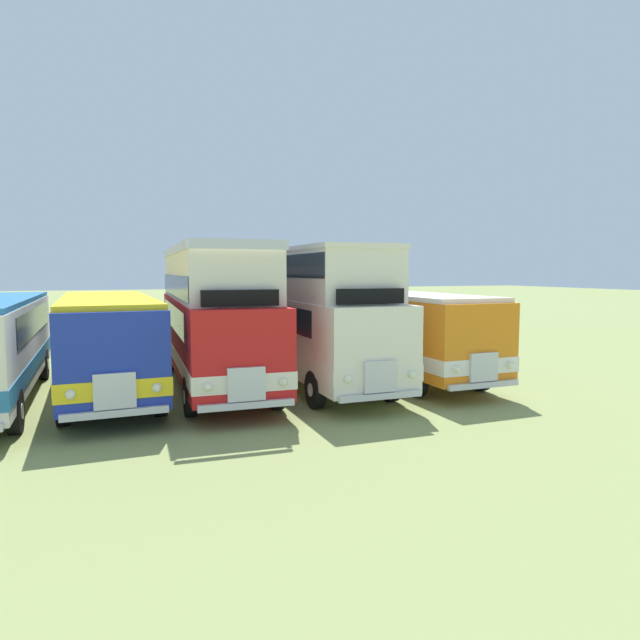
# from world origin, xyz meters

# --- Properties ---
(ground_plane) EXTENTS (200.00, 200.00, 0.00)m
(ground_plane) POSITION_xyz_m (0.00, 0.00, 0.00)
(ground_plane) COLOR #8C9956
(bus_fifth_in_row) EXTENTS (2.82, 9.82, 2.99)m
(bus_fifth_in_row) POSITION_xyz_m (1.61, 0.16, 1.75)
(bus_fifth_in_row) COLOR #1E339E
(bus_fifth_in_row) RESTS_ON ground
(bus_sixth_in_row) EXTENTS (2.90, 10.70, 4.52)m
(bus_sixth_in_row) POSITION_xyz_m (4.84, 0.35, 2.36)
(bus_sixth_in_row) COLOR red
(bus_sixth_in_row) RESTS_ON ground
(bus_seventh_in_row) EXTENTS (2.65, 10.87, 4.49)m
(bus_seventh_in_row) POSITION_xyz_m (8.07, 0.18, 2.47)
(bus_seventh_in_row) COLOR silver
(bus_seventh_in_row) RESTS_ON ground
(bus_eighth_in_row) EXTENTS (2.69, 9.96, 2.99)m
(bus_eighth_in_row) POSITION_xyz_m (11.29, -0.14, 1.75)
(bus_eighth_in_row) COLOR orange
(bus_eighth_in_row) RESTS_ON ground
(rope_fence_line) EXTENTS (28.66, 0.08, 1.05)m
(rope_fence_line) POSITION_xyz_m (0.00, 11.35, 0.70)
(rope_fence_line) COLOR #8C704C
(rope_fence_line) RESTS_ON ground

